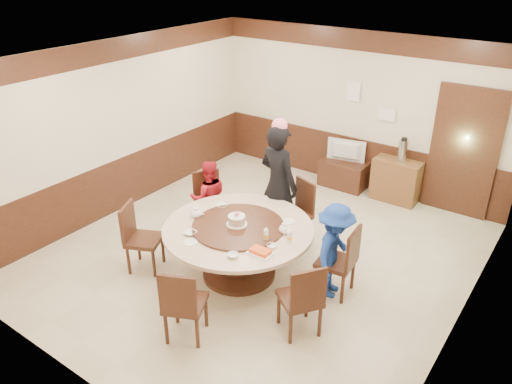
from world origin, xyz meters
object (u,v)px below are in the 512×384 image
Objects in this scene: tv_stand at (343,174)px; shrimp_platter at (260,252)px; person_red at (209,198)px; birthday_cake at (237,220)px; person_blue at (334,251)px; banquet_table at (239,241)px; person_standing at (278,184)px; thermos at (403,151)px; television at (345,151)px; side_cabinet at (396,180)px.

shrimp_platter is at bearing -79.16° from tv_stand.
person_red is 1.25m from birthday_cake.
banquet_table is at bearing 96.52° from person_blue.
person_blue is 3.27m from tv_stand.
person_standing is 2.49m from thermos.
television is at bearing -79.39° from person_standing.
birthday_cake is at bearing -105.74° from thermos.
television reaches higher than side_cabinet.
shrimp_platter is at bearing 89.17° from television.
person_red is at bearing 149.00° from shrimp_platter.
person_standing reaches higher than person_blue.
birthday_cake is at bearing 171.60° from banquet_table.
tv_stand is (-0.71, 3.69, -0.53)m from shrimp_platter.
thermos reaches higher than television.
television is (-0.08, 3.34, -0.15)m from birthday_cake.
television reaches higher than shrimp_platter.
person_standing is 1.61m from shrimp_platter.
thermos is (1.03, 0.03, 0.24)m from television.
person_standing is at bearing -113.16° from side_cabinet.
banquet_table reaches higher than tv_stand.
side_cabinet is (1.94, 2.72, -0.22)m from person_red.
person_red is at bearing 148.11° from birthday_cake.
television is (-0.11, 3.34, 0.17)m from banquet_table.
side_cabinet is (0.90, 3.37, -0.47)m from birthday_cake.
banquet_table is 3.36m from tv_stand.
television is at bearing -178.34° from thermos.
shrimp_platter reaches higher than tv_stand.
person_blue is at bearing 49.55° from shrimp_platter.
person_red reaches higher than shrimp_platter.
person_red is 3.35m from side_cabinet.
tv_stand is at bearing 91.42° from birthday_cake.
shrimp_platter is 0.43× the size of television.
shrimp_platter reaches higher than side_cabinet.
shrimp_platter is 0.38× the size of side_cabinet.
person_red is 3.39m from thermos.
side_cabinet is at bearing -4.24° from person_blue.
birthday_cake is at bearing 96.01° from person_blue.
birthday_cake is (0.07, -1.09, -0.07)m from person_standing.
television is (-1.33, 2.97, 0.06)m from person_blue.
person_red is 2.88m from tv_stand.
banquet_table is 1.08× the size of person_standing.
side_cabinet is at bearing 75.00° from birthday_cake.
thermos is at bearing 1.66° from tv_stand.
person_blue is 3.03m from side_cabinet.
tv_stand is (0.95, 2.69, -0.35)m from person_red.
tv_stand is at bearing 13.37° from person_blue.
television is at bearing 0.00° from tv_stand.
person_standing is 1.43× the size of person_blue.
side_cabinet is at bearing -172.99° from person_red.
birthday_cake is at bearing -105.00° from side_cabinet.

